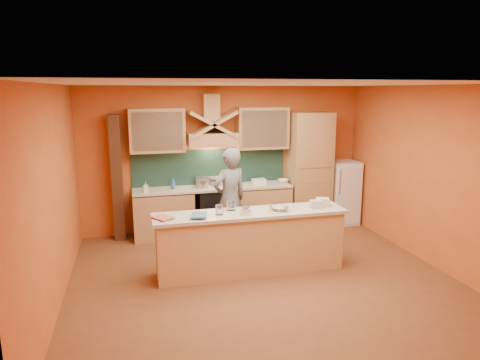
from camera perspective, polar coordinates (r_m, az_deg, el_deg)
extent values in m
cube|color=brown|center=(6.47, 2.98, -12.98)|extent=(5.50, 5.00, 0.01)
cube|color=white|center=(5.87, 3.28, 12.67)|extent=(5.50, 5.00, 0.01)
cube|color=#CE6128|center=(8.39, -2.01, 2.85)|extent=(5.50, 0.02, 2.80)
cube|color=#CE6128|center=(3.80, 14.64, -8.80)|extent=(5.50, 0.02, 2.80)
cube|color=#CE6128|center=(5.83, -23.64, -2.20)|extent=(0.02, 5.00, 2.80)
cube|color=#CE6128|center=(7.31, 24.15, 0.46)|extent=(0.02, 5.00, 2.80)
cube|color=tan|center=(8.14, -10.15, -4.62)|extent=(1.10, 0.60, 0.86)
cube|color=tan|center=(8.48, 2.78, -3.78)|extent=(1.10, 0.60, 0.86)
cube|color=beige|center=(8.14, -3.59, -1.04)|extent=(3.00, 0.62, 0.04)
cube|color=black|center=(8.25, -3.55, -4.09)|extent=(0.60, 0.58, 0.90)
cube|color=#17332B|center=(8.34, -3.99, 1.73)|extent=(3.00, 0.03, 0.70)
cube|color=tan|center=(8.03, -3.74, 5.45)|extent=(0.92, 0.50, 0.24)
cube|color=tan|center=(8.09, -3.93, 9.61)|extent=(0.30, 0.30, 0.50)
cube|color=tan|center=(7.96, -10.99, 6.51)|extent=(1.00, 0.35, 0.80)
cube|color=tan|center=(8.33, 2.97, 6.93)|extent=(1.00, 0.35, 0.80)
cube|color=tan|center=(8.66, 9.17, 1.30)|extent=(0.80, 0.60, 2.30)
cube|color=white|center=(9.08, 13.42, -1.60)|extent=(0.58, 0.60, 1.30)
cube|color=#472816|center=(8.10, -16.07, 0.26)|extent=(0.20, 0.30, 2.30)
cube|color=tan|center=(6.54, 1.39, -8.51)|extent=(2.80, 0.55, 0.88)
cube|color=beige|center=(6.39, 1.41, -4.47)|extent=(2.90, 0.62, 0.05)
imported|color=slate|center=(7.30, -1.37, -2.62)|extent=(0.76, 0.63, 1.78)
cylinder|color=#ADADB4|center=(8.06, -5.04, -0.64)|extent=(0.23, 0.23, 0.15)
cylinder|color=#B9B9C0|center=(8.23, -3.27, -0.45)|extent=(0.24, 0.24, 0.12)
imported|color=silver|center=(7.86, -12.46, -0.92)|extent=(0.09, 0.09, 0.19)
imported|color=#376399|center=(8.02, -8.92, -0.41)|extent=(0.11, 0.11, 0.22)
imported|color=white|center=(8.51, 5.76, -0.13)|extent=(0.24, 0.24, 0.07)
cube|color=white|center=(8.38, 2.52, -0.18)|extent=(0.26, 0.21, 0.09)
imported|color=#B95542|center=(6.07, -11.04, -5.20)|extent=(0.34, 0.36, 0.03)
imported|color=#3B6782|center=(6.13, -6.52, -4.68)|extent=(0.28, 0.34, 0.02)
cylinder|color=silver|center=(6.45, -1.17, -3.35)|extent=(0.17, 0.17, 0.16)
cylinder|color=silver|center=(6.22, -2.78, -3.99)|extent=(0.15, 0.15, 0.15)
cube|color=white|center=(6.20, 0.76, -4.20)|extent=(0.15, 0.15, 0.11)
imported|color=white|center=(6.45, 5.22, -3.82)|extent=(0.28, 0.28, 0.07)
cube|color=beige|center=(6.37, 4.92, -4.24)|extent=(0.26, 0.23, 0.01)
cube|color=beige|center=(6.67, 10.11, -3.19)|extent=(0.19, 0.16, 0.12)
cube|color=beige|center=(6.81, 10.94, -2.89)|extent=(0.24, 0.22, 0.12)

